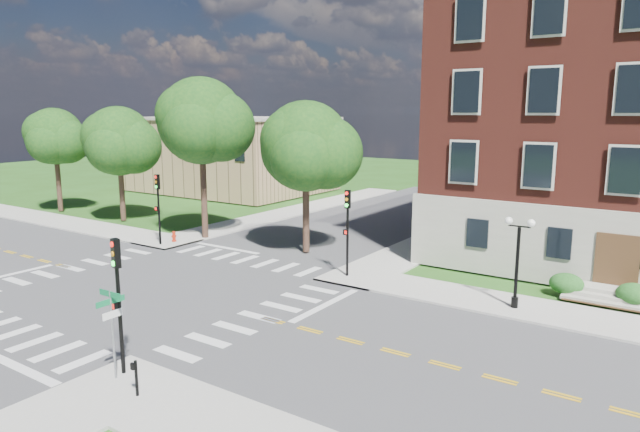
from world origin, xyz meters
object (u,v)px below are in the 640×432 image
Objects in this scene: traffic_signal_se at (118,289)px; fire_hydrant at (174,237)px; traffic_signal_ne at (347,221)px; twin_lamp_west at (517,257)px; push_button_post at (136,376)px; street_sign_pole at (112,317)px; traffic_signal_nw at (158,200)px.

traffic_signal_se is 20.76m from fire_hydrant.
traffic_signal_ne is 14.66m from fire_hydrant.
twin_lamp_west reaches higher than push_button_post.
traffic_signal_ne is at bearing 89.55° from street_sign_pole.
twin_lamp_west is at bearing 1.57° from traffic_signal_nw.
traffic_signal_ne reaches higher than street_sign_pole.
traffic_signal_nw reaches higher than push_button_post.
push_button_post is 1.60× the size of fire_hydrant.
push_button_post is at bearing -13.92° from street_sign_pole.
traffic_signal_nw is at bearing -178.43° from twin_lamp_west.
twin_lamp_west is 5.64× the size of fire_hydrant.
traffic_signal_nw is 4.00× the size of push_button_post.
twin_lamp_west reaches higher than fire_hydrant.
street_sign_pole is at bearing -47.03° from fire_hydrant.
street_sign_pole is 2.58× the size of push_button_post.
street_sign_pole is at bearing -44.61° from traffic_signal_nw.
traffic_signal_nw is 20.30m from street_sign_pole.
traffic_signal_ne is at bearing 179.65° from twin_lamp_west.
twin_lamp_west is 17.55m from street_sign_pole.
traffic_signal_se and traffic_signal_ne have the same top height.
twin_lamp_west is at bearing -1.06° from fire_hydrant.
street_sign_pole reaches higher than push_button_post.
twin_lamp_west is at bearing 58.10° from street_sign_pole.
traffic_signal_se is at bearing 155.38° from push_button_post.
push_button_post is 22.36m from fire_hydrant.
fire_hydrant is at bearing 133.45° from traffic_signal_se.
traffic_signal_nw is at bearing -98.26° from fire_hydrant.
traffic_signal_ne is at bearing 89.03° from traffic_signal_se.
traffic_signal_ne is 1.00× the size of traffic_signal_nw.
twin_lamp_west is 1.36× the size of street_sign_pole.
twin_lamp_west is at bearing 63.37° from push_button_post.
traffic_signal_ne is 1.55× the size of street_sign_pole.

